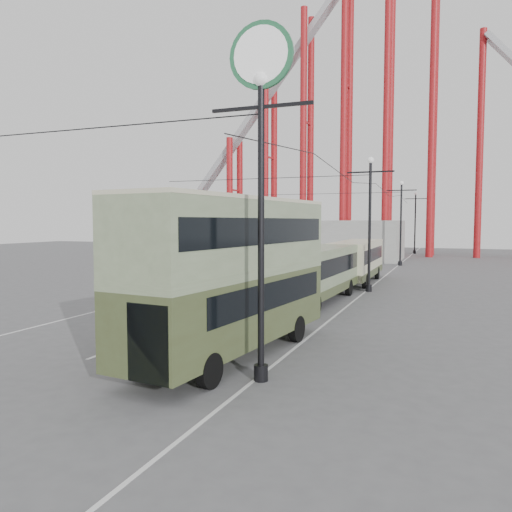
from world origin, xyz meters
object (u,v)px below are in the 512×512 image
at_px(single_decker_cream, 357,259).
at_px(single_decker_green, 316,272).
at_px(lamp_post_near, 261,122).
at_px(double_decker_bus, 233,268).
at_px(pedestrian, 286,292).

bearing_deg(single_decker_cream, single_decker_green, -93.10).
bearing_deg(lamp_post_near, single_decker_cream, 93.82).
xyz_separation_m(lamp_post_near, single_decker_cream, (-1.73, 25.90, -5.99)).
bearing_deg(single_decker_green, double_decker_bus, -86.49).
bearing_deg(double_decker_bus, pedestrian, 103.29).
distance_m(single_decker_cream, pedestrian, 13.95).
bearing_deg(single_decker_green, single_decker_cream, 89.37).
xyz_separation_m(double_decker_bus, single_decker_cream, (0.24, 23.58, -1.36)).
relative_size(lamp_post_near, double_decker_bus, 0.98).
height_order(lamp_post_near, double_decker_bus, lamp_post_near).
distance_m(lamp_post_near, pedestrian, 14.23).
xyz_separation_m(single_decker_green, pedestrian, (-0.89, -3.13, -0.87)).
relative_size(single_decker_green, single_decker_cream, 1.10).
distance_m(single_decker_green, single_decker_cream, 10.73).
bearing_deg(lamp_post_near, double_decker_bus, 130.30).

